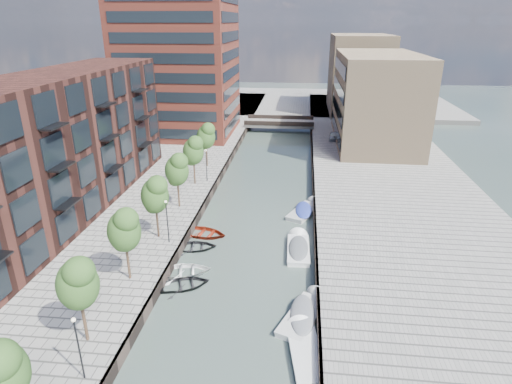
% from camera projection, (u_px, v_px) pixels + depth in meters
% --- Properties ---
extents(water, '(300.00, 300.00, 0.00)m').
position_uv_depth(water, '(264.00, 191.00, 53.25)').
color(water, '#38473F').
rests_on(water, ground).
extents(quay_right, '(20.00, 140.00, 1.00)m').
position_uv_depth(quay_right, '(396.00, 192.00, 51.42)').
color(quay_right, gray).
rests_on(quay_right, ground).
extents(quay_wall_left, '(0.25, 140.00, 1.00)m').
position_uv_depth(quay_wall_left, '(216.00, 185.00, 53.69)').
color(quay_wall_left, '#332823').
rests_on(quay_wall_left, ground).
extents(quay_wall_right, '(0.25, 140.00, 1.00)m').
position_uv_depth(quay_wall_right, '(314.00, 189.00, 52.44)').
color(quay_wall_right, '#332823').
rests_on(quay_wall_right, ground).
extents(far_closure, '(80.00, 40.00, 1.00)m').
position_uv_depth(far_closure, '(286.00, 102.00, 108.39)').
color(far_closure, gray).
rests_on(far_closure, ground).
extents(apartment_block, '(8.00, 38.00, 14.00)m').
position_uv_depth(apartment_block, '(58.00, 146.00, 43.09)').
color(apartment_block, black).
rests_on(apartment_block, quay_left).
extents(tower, '(18.00, 18.00, 30.00)m').
position_uv_depth(tower, '(178.00, 44.00, 72.08)').
color(tower, brown).
rests_on(tower, quay_left).
extents(tan_block_near, '(12.00, 25.00, 14.00)m').
position_uv_depth(tan_block_near, '(376.00, 99.00, 68.91)').
color(tan_block_near, '#9F8361').
rests_on(tan_block_near, quay_right).
extents(tan_block_far, '(12.00, 20.00, 16.00)m').
position_uv_depth(tan_block_far, '(358.00, 74.00, 92.51)').
color(tan_block_far, '#9F8361').
rests_on(tan_block_far, quay_right).
extents(bridge, '(13.00, 6.00, 1.30)m').
position_uv_depth(bridge, '(280.00, 123.00, 82.24)').
color(bridge, gray).
rests_on(bridge, ground).
extents(tree_1, '(2.50, 2.50, 5.95)m').
position_uv_depth(tree_1, '(77.00, 281.00, 25.40)').
color(tree_1, '#382619').
rests_on(tree_1, quay_left).
extents(tree_2, '(2.50, 2.50, 5.95)m').
position_uv_depth(tree_2, '(124.00, 229.00, 31.85)').
color(tree_2, '#382619').
rests_on(tree_2, quay_left).
extents(tree_3, '(2.50, 2.50, 5.95)m').
position_uv_depth(tree_3, '(155.00, 193.00, 38.31)').
color(tree_3, '#382619').
rests_on(tree_3, quay_left).
extents(tree_4, '(2.50, 2.50, 5.95)m').
position_uv_depth(tree_4, '(177.00, 169.00, 44.76)').
color(tree_4, '#382619').
rests_on(tree_4, quay_left).
extents(tree_5, '(2.50, 2.50, 5.95)m').
position_uv_depth(tree_5, '(193.00, 150.00, 51.22)').
color(tree_5, '#382619').
rests_on(tree_5, quay_left).
extents(tree_6, '(2.50, 2.50, 5.95)m').
position_uv_depth(tree_6, '(206.00, 135.00, 57.67)').
color(tree_6, '#382619').
rests_on(tree_6, quay_left).
extents(lamp_0, '(0.24, 0.24, 4.12)m').
position_uv_depth(lamp_0, '(78.00, 342.00, 23.17)').
color(lamp_0, black).
rests_on(lamp_0, quay_left).
extents(lamp_1, '(0.24, 0.24, 4.12)m').
position_uv_depth(lamp_1, '(167.00, 217.00, 37.92)').
color(lamp_1, black).
rests_on(lamp_1, quay_left).
extents(lamp_2, '(0.24, 0.24, 4.12)m').
position_uv_depth(lamp_2, '(206.00, 162.00, 52.68)').
color(lamp_2, black).
rests_on(lamp_2, quay_left).
extents(sloop_1, '(4.99, 4.34, 0.86)m').
position_uv_depth(sloop_1, '(184.00, 287.00, 34.07)').
color(sloop_1, black).
rests_on(sloop_1, ground).
extents(sloop_2, '(5.23, 4.20, 0.96)m').
position_uv_depth(sloop_2, '(204.00, 235.00, 42.24)').
color(sloop_2, maroon).
rests_on(sloop_2, ground).
extents(sloop_3, '(5.27, 4.34, 0.95)m').
position_uv_depth(sloop_3, '(184.00, 274.00, 35.81)').
color(sloop_3, white).
rests_on(sloop_3, ground).
extents(sloop_4, '(4.51, 3.55, 0.85)m').
position_uv_depth(sloop_4, '(195.00, 249.00, 39.75)').
color(sloop_4, black).
rests_on(sloop_4, ground).
extents(motorboat_1, '(3.87, 5.93, 1.87)m').
position_uv_depth(motorboat_1, '(305.00, 313.00, 30.63)').
color(motorboat_1, silver).
rests_on(motorboat_1, ground).
extents(motorboat_2, '(2.74, 5.69, 1.82)m').
position_uv_depth(motorboat_2, '(304.00, 348.00, 27.55)').
color(motorboat_2, white).
rests_on(motorboat_2, ground).
extents(motorboat_3, '(4.00, 5.87, 1.86)m').
position_uv_depth(motorboat_3, '(305.00, 210.00, 47.21)').
color(motorboat_3, '#B8B8B6').
rests_on(motorboat_3, ground).
extents(motorboat_4, '(2.13, 5.73, 1.89)m').
position_uv_depth(motorboat_4, '(298.00, 247.00, 39.49)').
color(motorboat_4, white).
rests_on(motorboat_4, ground).
extents(car, '(1.87, 3.90, 1.29)m').
position_uv_depth(car, '(334.00, 136.00, 71.98)').
color(car, '#949698').
rests_on(car, quay_right).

